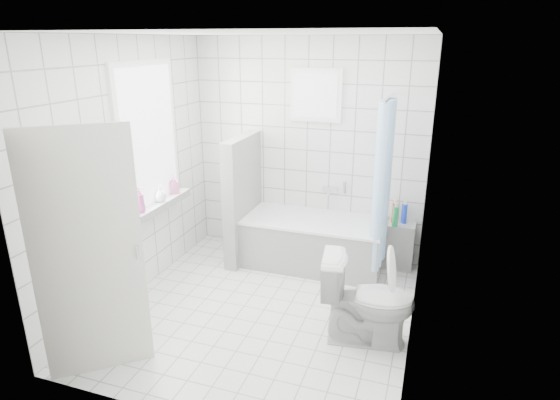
% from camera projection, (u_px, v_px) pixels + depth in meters
% --- Properties ---
extents(ground, '(3.00, 3.00, 0.00)m').
position_uv_depth(ground, '(264.00, 310.00, 4.66)').
color(ground, white).
rests_on(ground, ground).
extents(ceiling, '(3.00, 3.00, 0.00)m').
position_uv_depth(ceiling, '(261.00, 33.00, 3.81)').
color(ceiling, white).
rests_on(ceiling, ground).
extents(wall_back, '(2.80, 0.02, 2.60)m').
position_uv_depth(wall_back, '(307.00, 150.00, 5.58)').
color(wall_back, white).
rests_on(wall_back, ground).
extents(wall_front, '(2.80, 0.02, 2.60)m').
position_uv_depth(wall_front, '(177.00, 253.00, 2.89)').
color(wall_front, white).
rests_on(wall_front, ground).
extents(wall_left, '(0.02, 3.00, 2.60)m').
position_uv_depth(wall_left, '(131.00, 172.00, 4.66)').
color(wall_left, white).
rests_on(wall_left, ground).
extents(wall_right, '(0.02, 3.00, 2.60)m').
position_uv_depth(wall_right, '(423.00, 202.00, 3.81)').
color(wall_right, white).
rests_on(wall_right, ground).
extents(window_left, '(0.01, 0.90, 1.40)m').
position_uv_depth(window_left, '(150.00, 137.00, 4.82)').
color(window_left, white).
rests_on(window_left, wall_left).
extents(window_back, '(0.50, 0.01, 0.50)m').
position_uv_depth(window_back, '(315.00, 95.00, 5.29)').
color(window_back, white).
rests_on(window_back, wall_back).
extents(window_sill, '(0.18, 1.02, 0.08)m').
position_uv_depth(window_sill, '(159.00, 205.00, 5.04)').
color(window_sill, white).
rests_on(window_sill, wall_left).
extents(door, '(0.64, 0.54, 2.00)m').
position_uv_depth(door, '(88.00, 257.00, 3.52)').
color(door, silver).
rests_on(door, ground).
extents(bathtub, '(1.61, 0.77, 0.58)m').
position_uv_depth(bathtub, '(314.00, 242.00, 5.51)').
color(bathtub, white).
rests_on(bathtub, ground).
extents(partition_wall, '(0.15, 0.85, 1.50)m').
position_uv_depth(partition_wall, '(243.00, 199.00, 5.58)').
color(partition_wall, white).
rests_on(partition_wall, ground).
extents(tiled_ledge, '(0.40, 0.24, 0.55)m').
position_uv_depth(tiled_ledge, '(396.00, 245.00, 5.46)').
color(tiled_ledge, white).
rests_on(tiled_ledge, ground).
extents(toilet, '(0.86, 0.56, 0.82)m').
position_uv_depth(toilet, '(368.00, 300.00, 4.06)').
color(toilet, white).
rests_on(toilet, ground).
extents(curtain_rod, '(0.02, 0.80, 0.02)m').
position_uv_depth(curtain_rod, '(389.00, 97.00, 4.70)').
color(curtain_rod, silver).
rests_on(curtain_rod, wall_back).
extents(shower_curtain, '(0.14, 0.48, 1.78)m').
position_uv_depth(shower_curtain, '(381.00, 186.00, 4.88)').
color(shower_curtain, '#54A4F6').
rests_on(shower_curtain, curtain_rod).
extents(tub_faucet, '(0.18, 0.06, 0.06)m').
position_uv_depth(tub_faucet, '(330.00, 189.00, 5.59)').
color(tub_faucet, silver).
rests_on(tub_faucet, wall_back).
extents(sill_bottles, '(0.18, 0.78, 0.27)m').
position_uv_depth(sill_bottles, '(157.00, 193.00, 4.95)').
color(sill_bottles, '#CE509E').
rests_on(sill_bottles, window_sill).
extents(ledge_bottles, '(0.17, 0.19, 0.23)m').
position_uv_depth(ledge_bottles, '(398.00, 214.00, 5.32)').
color(ledge_bottles, red).
rests_on(ledge_bottles, tiled_ledge).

